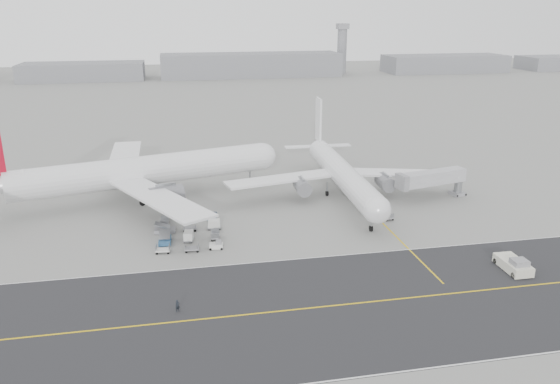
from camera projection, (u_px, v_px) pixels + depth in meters
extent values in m
plane|color=gray|center=(237.00, 258.00, 91.73)|extent=(700.00, 700.00, 0.00)
cube|color=#28282A|center=(288.00, 310.00, 75.89)|extent=(220.00, 32.00, 0.02)
cube|color=gold|center=(288.00, 310.00, 75.88)|extent=(220.00, 0.30, 0.01)
cube|color=silver|center=(268.00, 261.00, 90.58)|extent=(220.00, 0.25, 0.01)
cube|color=silver|center=(316.00, 383.00, 61.18)|extent=(220.00, 0.25, 0.01)
cube|color=gold|center=(393.00, 234.00, 101.84)|extent=(0.30, 40.00, 0.01)
cylinder|color=gray|center=(342.00, 51.00, 352.02)|extent=(6.00, 6.00, 28.00)
cube|color=gray|center=(343.00, 26.00, 347.08)|extent=(7.00, 7.00, 3.50)
cylinder|color=white|center=(146.00, 170.00, 118.47)|extent=(55.57, 20.41, 6.39)
sphere|color=white|center=(263.00, 156.00, 130.00)|extent=(6.27, 6.27, 6.27)
cube|color=white|center=(159.00, 198.00, 103.80)|extent=(20.70, 30.11, 0.45)
cube|color=white|center=(125.00, 157.00, 132.53)|extent=(7.21, 30.70, 0.45)
cylinder|color=slate|center=(166.00, 195.00, 109.93)|extent=(7.59, 5.57, 3.96)
cylinder|color=slate|center=(141.00, 167.00, 129.67)|extent=(7.59, 5.57, 3.96)
cylinder|color=black|center=(250.00, 182.00, 130.49)|extent=(1.29, 0.79, 1.21)
cylinder|color=black|center=(142.00, 203.00, 116.25)|extent=(1.29, 0.79, 1.21)
cylinder|color=black|center=(135.00, 193.00, 122.80)|extent=(1.29, 0.79, 1.21)
cylinder|color=gray|center=(250.00, 175.00, 129.95)|extent=(0.36, 0.36, 3.36)
cylinder|color=white|center=(343.00, 175.00, 119.82)|extent=(6.45, 45.38, 5.19)
sphere|color=white|center=(377.00, 210.00, 98.67)|extent=(5.08, 5.08, 5.08)
cone|color=white|center=(318.00, 147.00, 141.89)|extent=(4.91, 8.96, 4.67)
cube|color=white|center=(319.00, 120.00, 140.12)|extent=(0.64, 4.98, 11.04)
cube|color=white|center=(301.00, 147.00, 141.91)|extent=(8.34, 2.71, 0.25)
cube|color=white|center=(335.00, 145.00, 143.33)|extent=(8.34, 2.71, 0.25)
cube|color=white|center=(281.00, 179.00, 118.93)|extent=(25.44, 10.72, 0.45)
cube|color=white|center=(400.00, 173.00, 123.19)|extent=(25.40, 12.00, 0.45)
cylinder|color=slate|center=(302.00, 187.00, 117.95)|extent=(3.37, 5.61, 3.22)
cylinder|color=slate|center=(385.00, 182.00, 120.87)|extent=(3.37, 5.61, 3.22)
cylinder|color=black|center=(371.00, 229.00, 102.76)|extent=(0.53, 1.14, 1.12)
cylinder|color=black|center=(327.00, 193.00, 122.40)|extent=(0.53, 1.14, 1.12)
cylinder|color=black|center=(354.00, 192.00, 123.37)|extent=(0.53, 1.14, 1.12)
cylinder|color=gray|center=(371.00, 222.00, 102.33)|extent=(0.36, 0.36, 2.72)
cube|color=beige|center=(513.00, 265.00, 87.37)|extent=(3.39, 6.79, 1.52)
cube|color=gray|center=(519.00, 263.00, 85.59)|extent=(2.43, 2.22, 0.98)
cylinder|color=gray|center=(499.00, 256.00, 91.34)|extent=(0.23, 2.83, 0.17)
cylinder|color=black|center=(514.00, 275.00, 84.84)|extent=(0.45, 0.99, 0.98)
cylinder|color=black|center=(530.00, 274.00, 85.30)|extent=(0.45, 0.99, 0.98)
cylinder|color=black|center=(496.00, 261.00, 89.71)|extent=(0.45, 0.99, 0.98)
cylinder|color=black|center=(511.00, 260.00, 90.17)|extent=(0.45, 0.99, 0.98)
cylinder|color=gray|center=(458.00, 186.00, 122.42)|extent=(1.75, 1.75, 4.37)
cube|color=gray|center=(457.00, 193.00, 122.99)|extent=(3.40, 3.40, 0.76)
cube|color=#B3B3B8|center=(432.00, 178.00, 118.56)|extent=(16.65, 6.65, 2.84)
cube|color=gray|center=(402.00, 182.00, 115.53)|extent=(2.06, 3.70, 3.28)
cylinder|color=black|center=(458.00, 191.00, 124.51)|extent=(0.47, 0.71, 0.66)
imported|color=black|center=(178.00, 306.00, 75.36)|extent=(0.76, 0.63, 1.78)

